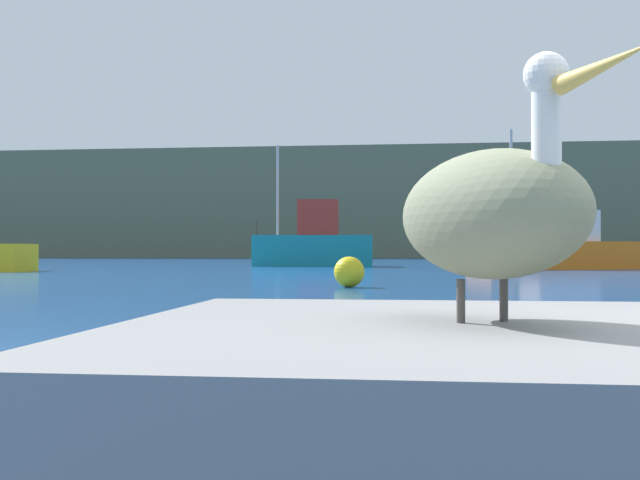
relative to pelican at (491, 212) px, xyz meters
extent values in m
cube|color=#5B664C|center=(0.90, 72.07, 4.03)|extent=(140.00, 11.43, 9.97)
cube|color=gray|center=(-0.01, 0.01, -0.67)|extent=(2.56, 2.43, 0.56)
ellipsoid|color=gray|center=(-0.01, 0.01, -0.01)|extent=(0.85, 1.06, 0.44)
cylinder|color=white|center=(0.14, -0.29, 0.21)|extent=(0.09, 0.09, 0.31)
sphere|color=white|center=(0.14, -0.29, 0.40)|extent=(0.14, 0.14, 0.14)
cone|color=gold|center=(0.26, -0.53, 0.37)|extent=(0.23, 0.39, 0.09)
cylinder|color=#4C4742|center=(0.05, 0.09, -0.31)|extent=(0.03, 0.03, 0.15)
cylinder|color=#4C4742|center=(-0.10, 0.02, -0.31)|extent=(0.03, 0.03, 0.15)
cube|color=teal|center=(-5.13, 34.34, -0.21)|extent=(5.71, 2.14, 1.47)
cube|color=maroon|center=(-4.88, 34.36, 1.35)|extent=(1.98, 1.72, 1.66)
cylinder|color=#B2B2B2|center=(-6.81, 34.24, 2.66)|extent=(0.12, 0.12, 4.29)
cylinder|color=#3F382D|center=(-7.82, 34.18, 0.87)|extent=(0.10, 0.10, 0.70)
cube|color=orange|center=(5.53, 30.36, -0.39)|extent=(7.56, 4.72, 1.12)
cube|color=silver|center=(5.52, 30.35, 0.80)|extent=(3.13, 2.53, 1.26)
cylinder|color=#B2B2B2|center=(3.51, 29.59, 2.42)|extent=(0.12, 0.12, 4.50)
sphere|color=yellow|center=(-1.68, 14.02, -0.62)|extent=(0.66, 0.66, 0.66)
camera|label=1|loc=(-0.25, -2.75, -0.13)|focal=44.39mm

